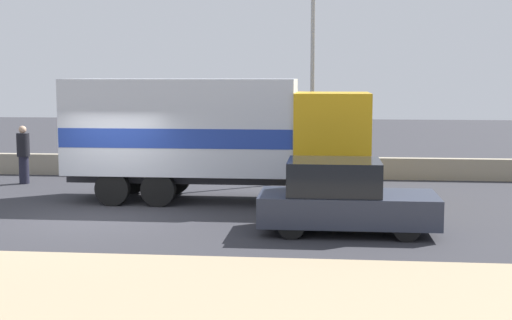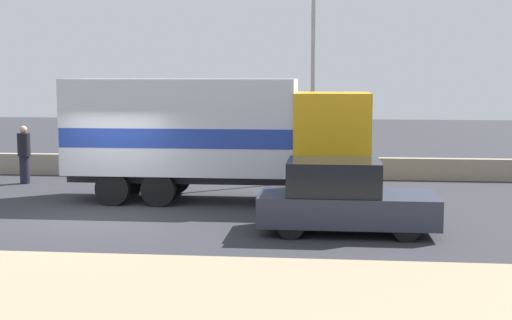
{
  "view_description": "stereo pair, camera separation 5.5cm",
  "coord_description": "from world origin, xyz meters",
  "views": [
    {
      "loc": [
        5.45,
        -16.33,
        3.4
      ],
      "look_at": [
        3.72,
        0.85,
        1.35
      ],
      "focal_mm": 50.0,
      "sensor_mm": 36.0,
      "label": 1
    },
    {
      "loc": [
        5.5,
        -16.33,
        3.4
      ],
      "look_at": [
        3.72,
        0.85,
        1.35
      ],
      "focal_mm": 50.0,
      "sensor_mm": 36.0,
      "label": 2
    }
  ],
  "objects": [
    {
      "name": "box_truck",
      "position": [
        2.4,
        2.68,
        1.86
      ],
      "size": [
        8.1,
        2.45,
        3.31
      ],
      "color": "gold",
      "rests_on": "ground_plane"
    },
    {
      "name": "car_hatchback",
      "position": [
        5.81,
        -0.97,
        0.76
      ],
      "size": [
        3.83,
        1.75,
        1.58
      ],
      "color": "#282D3D",
      "rests_on": "ground_plane"
    },
    {
      "name": "street_lamp",
      "position": [
        4.96,
        6.46,
        3.81
      ],
      "size": [
        0.56,
        0.28,
        6.53
      ],
      "color": "gray",
      "rests_on": "ground_plane"
    },
    {
      "name": "stone_wall_backdrop",
      "position": [
        0.0,
        7.29,
        0.35
      ],
      "size": [
        60.0,
        0.35,
        0.71
      ],
      "color": "gray",
      "rests_on": "ground_plane"
    },
    {
      "name": "pedestrian",
      "position": [
        -4.08,
        5.14,
        0.95
      ],
      "size": [
        0.4,
        0.4,
        1.83
      ],
      "color": "#1E1E2D",
      "rests_on": "ground_plane"
    },
    {
      "name": "ground_plane",
      "position": [
        0.0,
        0.0,
        0.0
      ],
      "size": [
        80.0,
        80.0,
        0.0
      ],
      "primitive_type": "plane",
      "color": "#2D2D33"
    }
  ]
}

